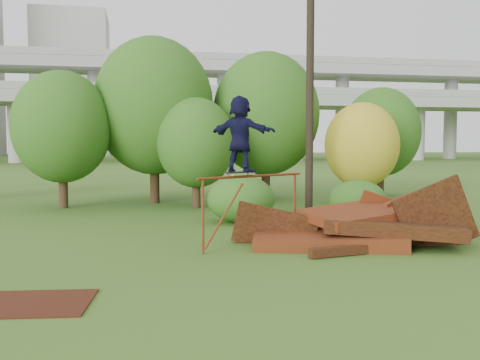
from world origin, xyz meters
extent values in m
plane|color=#2D5116|center=(0.00, 0.00, 0.00)|extent=(240.00, 240.00, 0.00)
cube|color=#4C1B0D|center=(1.30, 1.70, 0.18)|extent=(3.98, 3.00, 0.59)
cube|color=black|center=(2.80, 1.40, 0.42)|extent=(3.71, 2.94, 0.63)
cube|color=#4C1B0D|center=(2.10, 1.90, 0.70)|extent=(2.82, 2.30, 0.51)
cube|color=black|center=(3.90, 1.20, 0.65)|extent=(2.21, 0.41, 2.15)
cube|color=#4C1B0D|center=(3.10, 2.70, 0.55)|extent=(1.43, 0.61, 1.42)
cube|color=black|center=(0.10, 2.10, 0.35)|extent=(2.13, 0.75, 1.41)
cube|color=black|center=(1.60, 0.50, 0.12)|extent=(2.43, 0.68, 0.20)
cube|color=#4C1B0D|center=(3.50, 2.40, 0.95)|extent=(1.15, 0.88, 0.32)
cylinder|color=maroon|center=(-1.80, 1.20, 0.85)|extent=(0.06, 0.06, 1.69)
cylinder|color=maroon|center=(0.77, 2.66, 0.85)|extent=(0.06, 0.06, 1.69)
cylinder|color=maroon|center=(-0.51, 1.93, 1.69)|extent=(2.86, 1.66, 0.06)
cube|color=black|center=(-0.84, 1.74, 1.80)|extent=(0.88, 0.64, 0.03)
cylinder|color=beige|center=(-1.07, 1.50, 1.76)|extent=(0.07, 0.06, 0.06)
cylinder|color=beige|center=(-1.16, 1.67, 1.76)|extent=(0.07, 0.06, 0.06)
cylinder|color=beige|center=(-0.52, 1.82, 1.76)|extent=(0.07, 0.06, 0.06)
cylinder|color=beige|center=(-0.61, 1.98, 1.76)|extent=(0.07, 0.06, 0.06)
imported|color=black|center=(-0.84, 1.74, 2.71)|extent=(1.61, 1.45, 1.78)
cube|color=#3B180C|center=(-4.94, -2.01, 0.01)|extent=(2.12, 1.62, 0.03)
cylinder|color=black|center=(-6.04, 10.67, 0.85)|extent=(0.35, 0.35, 1.71)
ellipsoid|color=#244713|center=(-6.04, 10.67, 3.10)|extent=(3.71, 3.71, 4.27)
cylinder|color=black|center=(-2.55, 11.72, 1.08)|extent=(0.39, 0.39, 2.16)
ellipsoid|color=#244713|center=(-2.55, 11.72, 4.00)|extent=(4.90, 4.90, 5.63)
cylinder|color=black|center=(-1.03, 9.74, 0.69)|extent=(0.32, 0.32, 1.37)
ellipsoid|color=#244713|center=(-1.03, 9.74, 2.49)|extent=(2.99, 2.99, 3.44)
cylinder|color=black|center=(2.21, 11.89, 1.01)|extent=(0.37, 0.37, 2.01)
ellipsoid|color=#244713|center=(2.21, 11.89, 3.74)|extent=(4.60, 4.60, 5.29)
cylinder|color=black|center=(5.64, 9.63, 0.64)|extent=(0.31, 0.31, 1.28)
ellipsoid|color=#A58C19|center=(5.64, 9.63, 2.40)|extent=(2.98, 2.98, 3.43)
cylinder|color=black|center=(7.95, 12.74, 0.82)|extent=(0.34, 0.34, 1.64)
ellipsoid|color=#244713|center=(7.95, 12.74, 2.99)|extent=(3.61, 3.61, 4.15)
ellipsoid|color=#244713|center=(-0.05, 5.74, 0.74)|extent=(2.13, 1.97, 1.48)
ellipsoid|color=#244713|center=(3.66, 5.36, 0.65)|extent=(1.85, 1.69, 1.31)
cylinder|color=black|center=(2.97, 8.22, 4.79)|extent=(0.28, 0.28, 9.59)
cube|color=gray|center=(0.00, 60.00, 8.00)|extent=(160.00, 9.00, 1.40)
cube|color=gray|center=(0.00, 66.00, 13.00)|extent=(160.00, 9.00, 1.40)
cylinder|color=gray|center=(-18.00, 60.00, 4.00)|extent=(2.20, 2.20, 8.00)
cylinder|color=gray|center=(0.00, 60.00, 4.00)|extent=(2.20, 2.20, 8.00)
cylinder|color=gray|center=(18.00, 60.00, 4.00)|extent=(2.20, 2.20, 8.00)
cube|color=#9E9E99|center=(-16.00, 102.00, 14.00)|extent=(14.00, 14.00, 28.00)
camera|label=1|loc=(-3.19, -10.58, 2.50)|focal=40.00mm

